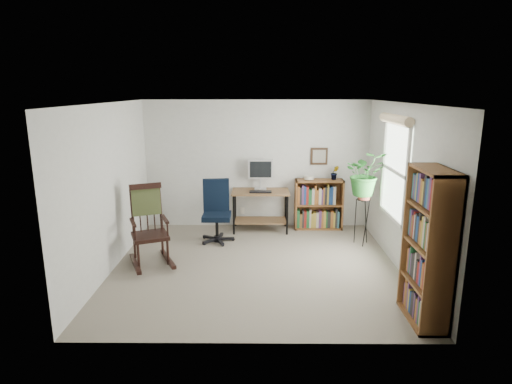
{
  "coord_description": "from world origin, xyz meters",
  "views": [
    {
      "loc": [
        0.05,
        -5.97,
        2.58
      ],
      "look_at": [
        0.0,
        0.4,
        1.05
      ],
      "focal_mm": 30.0,
      "sensor_mm": 36.0,
      "label": 1
    }
  ],
  "objects_px": {
    "low_bookshelf": "(319,204)",
    "tall_bookshelf": "(428,247)",
    "desk": "(260,211)",
    "rocking_chair": "(150,225)",
    "office_chair": "(217,211)"
  },
  "relations": [
    {
      "from": "low_bookshelf",
      "to": "tall_bookshelf",
      "type": "distance_m",
      "value": 3.43
    },
    {
      "from": "desk",
      "to": "tall_bookshelf",
      "type": "height_order",
      "value": "tall_bookshelf"
    },
    {
      "from": "office_chair",
      "to": "tall_bookshelf",
      "type": "distance_m",
      "value": 3.68
    },
    {
      "from": "desk",
      "to": "rocking_chair",
      "type": "relative_size",
      "value": 0.86
    },
    {
      "from": "low_bookshelf",
      "to": "tall_bookshelf",
      "type": "relative_size",
      "value": 0.53
    },
    {
      "from": "office_chair",
      "to": "rocking_chair",
      "type": "relative_size",
      "value": 0.88
    },
    {
      "from": "desk",
      "to": "rocking_chair",
      "type": "bearing_deg",
      "value": -135.62
    },
    {
      "from": "desk",
      "to": "office_chair",
      "type": "distance_m",
      "value": 0.99
    },
    {
      "from": "rocking_chair",
      "to": "low_bookshelf",
      "type": "distance_m",
      "value": 3.26
    },
    {
      "from": "tall_bookshelf",
      "to": "office_chair",
      "type": "bearing_deg",
      "value": 135.26
    },
    {
      "from": "desk",
      "to": "tall_bookshelf",
      "type": "bearing_deg",
      "value": -60.03
    },
    {
      "from": "low_bookshelf",
      "to": "tall_bookshelf",
      "type": "xyz_separation_m",
      "value": [
        0.75,
        -3.32,
        0.41
      ]
    },
    {
      "from": "office_chair",
      "to": "tall_bookshelf",
      "type": "bearing_deg",
      "value": -51.13
    },
    {
      "from": "office_chair",
      "to": "rocking_chair",
      "type": "bearing_deg",
      "value": -138.53
    },
    {
      "from": "rocking_chair",
      "to": "low_bookshelf",
      "type": "bearing_deg",
      "value": 9.61
    }
  ]
}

